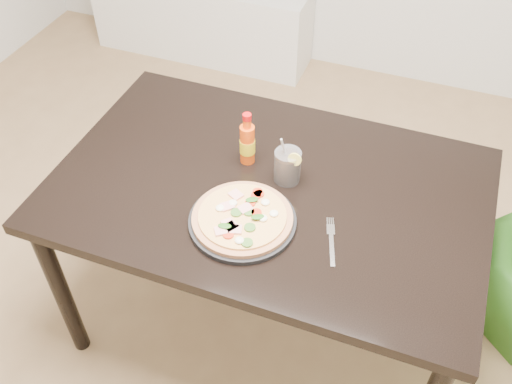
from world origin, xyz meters
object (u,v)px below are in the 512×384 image
(dining_table, at_px, (269,203))
(media_console, at_px, (201,18))
(cola_cup, at_px, (287,167))
(hot_sauce_bottle, at_px, (247,143))
(pizza, at_px, (242,217))
(fork, at_px, (331,240))
(plate, at_px, (242,221))

(dining_table, xyz_separation_m, media_console, (-1.09, 1.78, -0.42))
(cola_cup, bearing_deg, hot_sauce_bottle, 165.81)
(cola_cup, relative_size, media_console, 0.13)
(dining_table, xyz_separation_m, cola_cup, (0.04, 0.05, 0.14))
(hot_sauce_bottle, height_order, cola_cup, hot_sauce_bottle)
(pizza, bearing_deg, media_console, 118.57)
(hot_sauce_bottle, height_order, fork, hot_sauce_bottle)
(plate, xyz_separation_m, media_console, (-1.07, 1.97, -0.51))
(pizza, distance_m, fork, 0.27)
(cola_cup, bearing_deg, media_console, 123.20)
(fork, xyz_separation_m, media_console, (-1.34, 1.94, -0.50))
(hot_sauce_bottle, relative_size, media_console, 0.14)
(plate, height_order, pizza, pizza)
(hot_sauce_bottle, distance_m, fork, 0.44)
(hot_sauce_bottle, height_order, media_console, hot_sauce_bottle)
(plate, bearing_deg, media_console, 118.56)
(hot_sauce_bottle, distance_m, media_console, 2.04)
(fork, height_order, media_console, fork)
(pizza, xyz_separation_m, fork, (0.27, 0.03, -0.02))
(cola_cup, height_order, media_console, cola_cup)
(plate, bearing_deg, dining_table, 83.89)
(dining_table, height_order, hot_sauce_bottle, hot_sauce_bottle)
(dining_table, bearing_deg, pizza, -95.99)
(dining_table, xyz_separation_m, fork, (0.25, -0.16, 0.09))
(pizza, distance_m, cola_cup, 0.24)
(cola_cup, distance_m, media_console, 2.15)
(hot_sauce_bottle, bearing_deg, media_console, 120.07)
(plate, height_order, hot_sauce_bottle, hot_sauce_bottle)
(dining_table, distance_m, pizza, 0.22)
(cola_cup, height_order, fork, cola_cup)
(dining_table, relative_size, hot_sauce_bottle, 7.18)
(dining_table, height_order, media_console, dining_table)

